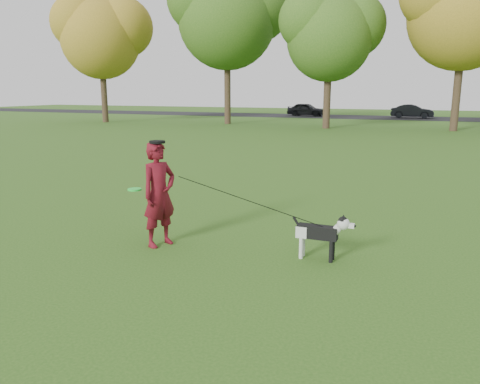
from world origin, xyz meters
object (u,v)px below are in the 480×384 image
at_px(car_left, 306,109).
at_px(dog, 322,231).
at_px(car_mid, 412,111).
at_px(man, 159,194).

bearing_deg(car_left, dog, -159.41).
bearing_deg(car_mid, dog, -179.42).
height_order(man, car_mid, man).
height_order(dog, car_mid, car_mid).
bearing_deg(man, car_mid, 17.03).
xyz_separation_m(car_left, car_mid, (10.02, 0.00, -0.02)).
relative_size(man, car_left, 0.46).
height_order(man, car_left, man).
relative_size(car_left, car_mid, 1.00).
relative_size(man, car_mid, 0.47).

